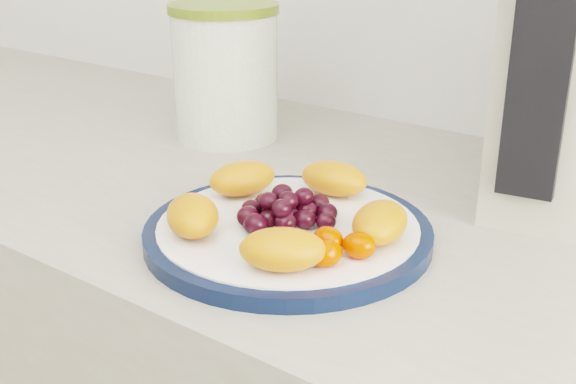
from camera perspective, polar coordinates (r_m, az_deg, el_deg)
The scene contains 6 objects.
plate_rim at distance 0.70m, azimuth 0.00°, elevation -3.23°, with size 0.28×0.28×0.01m, color black.
plate_face at distance 0.70m, azimuth 0.00°, elevation -3.16°, with size 0.25×0.25×0.02m, color white.
canister at distance 0.99m, azimuth -4.95°, elevation 9.06°, with size 0.14×0.14×0.17m, color #41631C.
canister_lid at distance 0.98m, azimuth -5.13°, elevation 14.27°, with size 0.15×0.15×0.01m, color #5D6E22.
appliance_panel at distance 0.70m, azimuth 19.26°, elevation 8.66°, with size 0.05×0.02×0.23m, color black.
fruit_plate at distance 0.69m, azimuth 0.07°, elevation -1.37°, with size 0.24×0.23×0.04m.
Camera 1 is at (0.32, 0.56, 1.20)m, focal length 45.00 mm.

